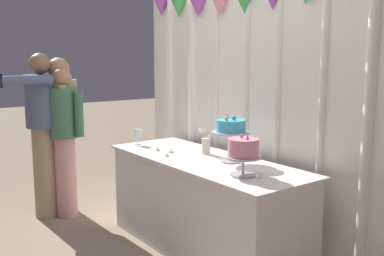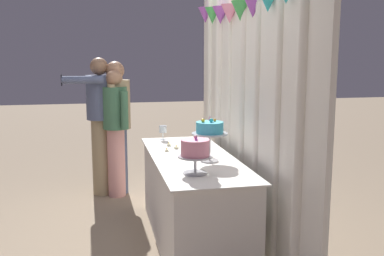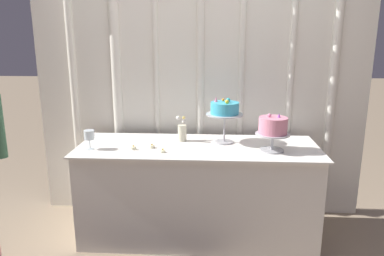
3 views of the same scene
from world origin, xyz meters
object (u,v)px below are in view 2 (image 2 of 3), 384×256
flower_vase (203,144)px  guest_man_pink_jacket (116,122)px  cake_table (192,199)px  tealight_far_left (169,145)px  tealight_near_left (176,148)px  guest_man_dark_suit (115,127)px  cake_display_nearright (195,150)px  cake_display_nearleft (210,130)px  guest_girl_blue_dress (100,120)px  wine_glass (163,129)px  tealight_near_right (167,150)px

flower_vase → guest_man_pink_jacket: (-1.44, -0.71, 0.01)m
cake_table → tealight_far_left: bearing=-165.2°
tealight_near_left → guest_man_pink_jacket: (-1.22, -0.50, 0.08)m
guest_man_pink_jacket → guest_man_dark_suit: guest_man_pink_jacket is taller
cake_display_nearright → tealight_far_left: size_ratio=7.33×
cake_table → guest_man_dark_suit: 1.64m
cake_display_nearleft → guest_girl_blue_dress: (-1.78, -0.87, -0.14)m
cake_display_nearleft → wine_glass: (-1.03, -0.24, -0.16)m
wine_glass → tealight_far_left: (0.33, 0.01, -0.10)m
guest_man_pink_jacket → tealight_near_right: bearing=16.6°
tealight_near_left → guest_man_dark_suit: (-1.11, -0.52, 0.04)m
guest_girl_blue_dress → cake_display_nearright: bearing=17.5°
wine_glass → guest_man_dark_suit: size_ratio=0.10×
cake_table → cake_display_nearright: (0.56, -0.10, 0.57)m
wine_glass → tealight_far_left: 0.35m
cake_display_nearright → tealight_near_left: (-0.91, 0.02, -0.17)m
cake_display_nearright → tealight_near_left: cake_display_nearright is taller
cake_table → flower_vase: (-0.14, 0.13, 0.47)m
cake_display_nearleft → guest_girl_blue_dress: size_ratio=0.23×
cake_table → tealight_near_left: tealight_near_left is taller
guest_man_dark_suit → tealight_near_left: bearing=25.1°
tealight_far_left → cake_table: bearing=14.8°
cake_table → cake_display_nearleft: size_ratio=5.07×
guest_man_dark_suit → tealight_near_right: bearing=18.8°
cake_display_nearleft → guest_man_pink_jacket: (-1.78, -0.68, -0.18)m
cake_display_nearleft → guest_man_dark_suit: guest_man_dark_suit is taller
guest_man_dark_suit → guest_girl_blue_dress: size_ratio=0.91×
cake_display_nearleft → tealight_near_right: bearing=-148.2°
wine_glass → tealight_far_left: bearing=1.4°
cake_display_nearleft → tealight_near_right: size_ratio=9.62×
cake_display_nearright → tealight_far_left: (-1.05, -0.03, -0.17)m
cake_display_nearright → tealight_far_left: 1.06m
cake_display_nearright → guest_man_dark_suit: 2.09m
cake_display_nearright → cake_table: bearing=170.1°
cake_display_nearleft → cake_display_nearright: (0.35, -0.20, -0.09)m
guest_girl_blue_dress → cake_display_nearleft: bearing=26.0°
cake_display_nearleft → cake_table: bearing=-154.1°
guest_girl_blue_dress → tealight_far_left: bearing=30.5°
cake_display_nearleft → tealight_near_left: cake_display_nearleft is taller
cake_display_nearright → tealight_far_left: cake_display_nearright is taller
flower_vase → tealight_near_right: flower_vase is taller
wine_glass → tealight_near_left: 0.48m
flower_vase → tealight_near_left: bearing=-135.9°
cake_display_nearright → guest_girl_blue_dress: size_ratio=0.18×
cake_display_nearleft → tealight_far_left: 0.77m
cake_display_nearright → tealight_near_left: bearing=178.9°
cake_table → tealight_far_left: size_ratio=47.56×
tealight_near_left → guest_man_pink_jacket: guest_man_pink_jacket is taller
cake_table → wine_glass: size_ratio=12.69×
tealight_far_left → tealight_near_left: (0.13, 0.05, -0.00)m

